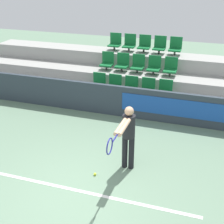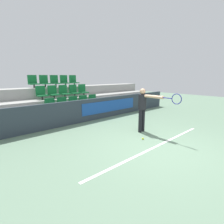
# 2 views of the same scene
# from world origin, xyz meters

# --- Properties ---
(ground_plane) EXTENTS (30.00, 30.00, 0.00)m
(ground_plane) POSITION_xyz_m (0.00, 0.00, 0.00)
(ground_plane) COLOR slate
(court_baseline) EXTENTS (5.15, 0.08, 0.01)m
(court_baseline) POSITION_xyz_m (0.00, 0.18, 0.00)
(court_baseline) COLOR white
(court_baseline) RESTS_ON ground
(barrier_wall) EXTENTS (12.07, 0.14, 0.98)m
(barrier_wall) POSITION_xyz_m (0.03, 3.90, 0.49)
(barrier_wall) COLOR #2D3842
(barrier_wall) RESTS_ON ground
(bleacher_tier_front) EXTENTS (11.67, 0.91, 0.48)m
(bleacher_tier_front) POSITION_xyz_m (0.00, 4.43, 0.24)
(bleacher_tier_front) COLOR #9E9E99
(bleacher_tier_front) RESTS_ON ground
(bleacher_tier_middle) EXTENTS (11.67, 0.91, 0.95)m
(bleacher_tier_middle) POSITION_xyz_m (0.00, 5.34, 0.48)
(bleacher_tier_middle) COLOR #9E9E99
(bleacher_tier_middle) RESTS_ON ground
(bleacher_tier_back) EXTENTS (11.67, 0.91, 1.43)m
(bleacher_tier_back) POSITION_xyz_m (0.00, 6.25, 0.71)
(bleacher_tier_back) COLOR #9E9E99
(bleacher_tier_back) RESTS_ON ground
(stadium_chair_0) EXTENTS (0.42, 0.40, 0.60)m
(stadium_chair_0) POSITION_xyz_m (-1.10, 4.56, 0.75)
(stadium_chair_0) COLOR #333333
(stadium_chair_0) RESTS_ON bleacher_tier_front
(stadium_chair_1) EXTENTS (0.42, 0.40, 0.60)m
(stadium_chair_1) POSITION_xyz_m (-0.55, 4.56, 0.75)
(stadium_chair_1) COLOR #333333
(stadium_chair_1) RESTS_ON bleacher_tier_front
(stadium_chair_2) EXTENTS (0.42, 0.40, 0.60)m
(stadium_chair_2) POSITION_xyz_m (0.00, 4.56, 0.75)
(stadium_chair_2) COLOR #333333
(stadium_chair_2) RESTS_ON bleacher_tier_front
(stadium_chair_3) EXTENTS (0.42, 0.40, 0.60)m
(stadium_chair_3) POSITION_xyz_m (0.55, 4.56, 0.75)
(stadium_chair_3) COLOR #333333
(stadium_chair_3) RESTS_ON bleacher_tier_front
(stadium_chair_4) EXTENTS (0.42, 0.40, 0.60)m
(stadium_chair_4) POSITION_xyz_m (1.10, 4.56, 0.75)
(stadium_chair_4) COLOR #333333
(stadium_chair_4) RESTS_ON bleacher_tier_front
(stadium_chair_5) EXTENTS (0.42, 0.40, 0.60)m
(stadium_chair_5) POSITION_xyz_m (-1.10, 5.47, 1.22)
(stadium_chair_5) COLOR #333333
(stadium_chair_5) RESTS_ON bleacher_tier_middle
(stadium_chair_6) EXTENTS (0.42, 0.40, 0.60)m
(stadium_chair_6) POSITION_xyz_m (-0.55, 5.47, 1.22)
(stadium_chair_6) COLOR #333333
(stadium_chair_6) RESTS_ON bleacher_tier_middle
(stadium_chair_7) EXTENTS (0.42, 0.40, 0.60)m
(stadium_chair_7) POSITION_xyz_m (0.00, 5.47, 1.22)
(stadium_chair_7) COLOR #333333
(stadium_chair_7) RESTS_ON bleacher_tier_middle
(stadium_chair_8) EXTENTS (0.42, 0.40, 0.60)m
(stadium_chair_8) POSITION_xyz_m (0.55, 5.47, 1.22)
(stadium_chair_8) COLOR #333333
(stadium_chair_8) RESTS_ON bleacher_tier_middle
(stadium_chair_9) EXTENTS (0.42, 0.40, 0.60)m
(stadium_chair_9) POSITION_xyz_m (1.10, 5.47, 1.22)
(stadium_chair_9) COLOR #333333
(stadium_chair_9) RESTS_ON bleacher_tier_middle
(stadium_chair_10) EXTENTS (0.42, 0.40, 0.60)m
(stadium_chair_10) POSITION_xyz_m (-1.10, 6.37, 1.70)
(stadium_chair_10) COLOR #333333
(stadium_chair_10) RESTS_ON bleacher_tier_back
(stadium_chair_11) EXTENTS (0.42, 0.40, 0.60)m
(stadium_chair_11) POSITION_xyz_m (-0.55, 6.37, 1.70)
(stadium_chair_11) COLOR #333333
(stadium_chair_11) RESTS_ON bleacher_tier_back
(stadium_chair_12) EXTENTS (0.42, 0.40, 0.60)m
(stadium_chair_12) POSITION_xyz_m (0.00, 6.37, 1.70)
(stadium_chair_12) COLOR #333333
(stadium_chair_12) RESTS_ON bleacher_tier_back
(stadium_chair_13) EXTENTS (0.42, 0.40, 0.60)m
(stadium_chair_13) POSITION_xyz_m (0.55, 6.37, 1.70)
(stadium_chair_13) COLOR #333333
(stadium_chair_13) RESTS_ON bleacher_tier_back
(stadium_chair_14) EXTENTS (0.42, 0.40, 0.60)m
(stadium_chair_14) POSITION_xyz_m (1.10, 6.37, 1.70)
(stadium_chair_14) COLOR #333333
(stadium_chair_14) RESTS_ON bleacher_tier_back
(tennis_player) EXTENTS (0.29, 1.57, 1.56)m
(tennis_player) POSITION_xyz_m (0.79, 1.23, 0.95)
(tennis_player) COLOR black
(tennis_player) RESTS_ON ground
(tennis_ball) EXTENTS (0.07, 0.07, 0.07)m
(tennis_ball) POSITION_xyz_m (0.17, 0.78, 0.03)
(tennis_ball) COLOR #CCDB33
(tennis_ball) RESTS_ON ground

